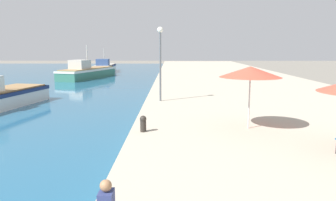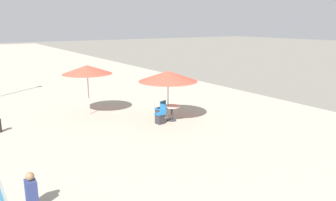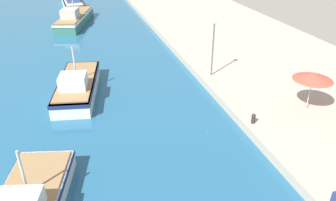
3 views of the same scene
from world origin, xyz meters
The scene contains 9 objects.
quay_promenade centered at (8.00, 37.00, 0.31)m, with size 16.00×90.00×0.62m.
fishing_boat_near centered at (-12.28, 11.62, 0.70)m, with size 4.17×6.87×3.33m.
fishing_boat_mid centered at (-9.68, 22.98, 0.79)m, with size 4.05×8.13×3.79m.
fishing_boat_far centered at (-9.09, 43.56, 0.87)m, with size 5.50×10.55×4.20m.
fishing_boat_distant centered at (-9.00, 54.04, 0.78)m, with size 3.34×10.22×3.74m.
cafe_umbrella_white centered at (4.86, 15.37, 2.97)m, with size 2.51×2.51×2.57m.
person_at_quay centered at (0.45, 7.60, 1.06)m, with size 0.54×0.36×0.99m.
mooring_bollard centered at (0.54, 14.76, 0.97)m, with size 0.26×0.26×0.65m.
lamppost centered at (0.97, 22.37, 3.71)m, with size 0.36×0.36×4.56m.
Camera 3 is at (-9.37, -0.30, 11.47)m, focal length 35.00 mm.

